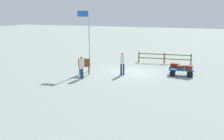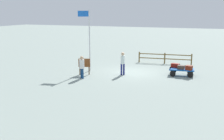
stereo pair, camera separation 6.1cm
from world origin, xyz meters
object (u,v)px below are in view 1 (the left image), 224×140
suitcase_grey (189,68)px  suitcase_tan (175,65)px  luggage_cart (181,70)px  suitcase_olive (181,67)px  flagpole (88,35)px  worker_trailing (122,62)px  worker_lead (82,65)px  signboard (84,64)px

suitcase_grey → suitcase_tan: suitcase_grey is taller
luggage_cart → suitcase_olive: size_ratio=3.81×
luggage_cart → flagpole: (7.38, 1.11, 2.54)m
suitcase_olive → luggage_cart: bearing=-93.7°
suitcase_grey → suitcase_tan: size_ratio=0.81×
suitcase_olive → worker_trailing: (4.26, 1.30, 0.34)m
suitcase_olive → worker_trailing: worker_trailing is taller
suitcase_grey → flagpole: 8.31m
luggage_cart → flagpole: bearing=8.6°
flagpole → suitcase_olive: bearing=-172.7°
flagpole → suitcase_grey: bearing=-173.8°
luggage_cart → worker_lead: worker_lead is taller
suitcase_olive → signboard: 7.44m
suitcase_grey → suitcase_tan: bearing=-26.2°
flagpole → signboard: size_ratio=3.94×
suitcase_tan → signboard: bearing=23.0°
luggage_cart → suitcase_olive: (0.01, 0.17, 0.29)m
suitcase_tan → worker_trailing: size_ratio=0.38×
suitcase_olive → worker_trailing: size_ratio=0.29×
worker_lead → suitcase_grey: bearing=-155.0°
luggage_cart → signboard: (7.08, 2.50, 0.42)m
worker_lead → worker_trailing: size_ratio=0.94×
luggage_cart → worker_lead: 7.63m
luggage_cart → suitcase_tan: bearing=-28.7°
suitcase_olive → worker_lead: 7.52m
signboard → worker_trailing: bearing=-159.9°
suitcase_grey → flagpole: (7.96, 0.86, 2.23)m
signboard → worker_lead: bearing=109.4°
suitcase_grey → suitcase_tan: 1.22m
signboard → suitcase_tan: bearing=-157.0°
worker_lead → worker_trailing: worker_trailing is taller
suitcase_tan → worker_trailing: (3.75, 1.76, 0.33)m
suitcase_olive → flagpole: bearing=7.3°
signboard → luggage_cart: bearing=-160.6°
worker_trailing → flagpole: (3.11, -0.36, 1.91)m
suitcase_olive → flagpole: (7.37, 0.94, 2.25)m
signboard → suitcase_olive: bearing=-161.8°
luggage_cart → suitcase_grey: size_ratio=3.53×
worker_lead → signboard: bearing=-70.6°
suitcase_olive → worker_lead: bearing=27.5°
worker_lead → flagpole: size_ratio=0.33×
luggage_cart → signboard: bearing=19.4°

